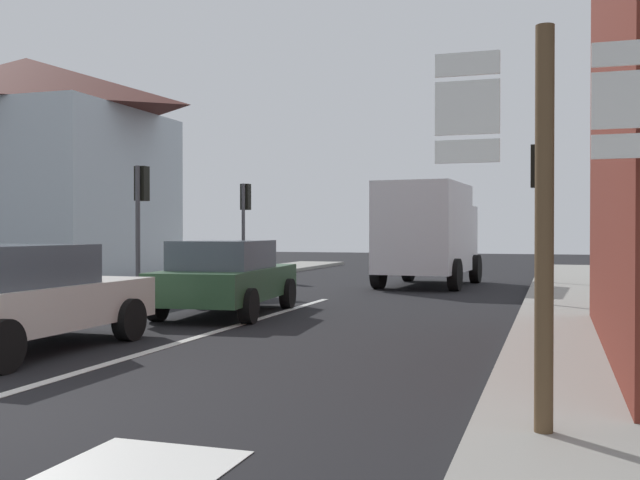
{
  "coord_description": "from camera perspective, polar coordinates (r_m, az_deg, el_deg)",
  "views": [
    {
      "loc": [
        5.29,
        -4.96,
        1.66
      ],
      "look_at": [
        -0.58,
        13.39,
        1.42
      ],
      "focal_mm": 41.29,
      "sensor_mm": 36.0,
      "label": 1
    }
  ],
  "objects": [
    {
      "name": "traffic_light_far_right",
      "position": [
        23.08,
        16.9,
        2.46
      ],
      "size": [
        0.3,
        0.49,
        3.21
      ],
      "color": "#47474C",
      "rests_on": "ground"
    },
    {
      "name": "sidewalk_left",
      "position": [
        17.12,
        -22.77,
        -4.68
      ],
      "size": [
        2.28,
        44.0,
        0.14
      ],
      "primitive_type": "cube",
      "color": "gray",
      "rests_on": "ground"
    },
    {
      "name": "traffic_light_near_left",
      "position": [
        19.64,
        -13.72,
        3.06
      ],
      "size": [
        0.3,
        0.49,
        3.34
      ],
      "color": "#47474C",
      "rests_on": "ground"
    },
    {
      "name": "delivery_truck",
      "position": [
        22.29,
        8.37,
        0.67
      ],
      "size": [
        2.75,
        5.13,
        3.05
      ],
      "color": "silver",
      "rests_on": "ground"
    },
    {
      "name": "lane_centre_stripe",
      "position": [
        12.28,
        -8.02,
        -7.04
      ],
      "size": [
        0.16,
        12.0,
        0.01
      ],
      "primitive_type": "cube",
      "color": "silver",
      "rests_on": "ground"
    },
    {
      "name": "traffic_light_near_right",
      "position": [
        16.2,
        16.54,
        3.92
      ],
      "size": [
        0.3,
        0.49,
        3.48
      ],
      "color": "#47474C",
      "rests_on": "ground"
    },
    {
      "name": "clapboard_house_left",
      "position": [
        27.08,
        -21.74,
        5.21
      ],
      "size": [
        8.83,
        7.79,
        7.55
      ],
      "color": "silver",
      "rests_on": "ground"
    },
    {
      "name": "sedan_near",
      "position": [
        10.84,
        -22.53,
        -4.1
      ],
      "size": [
        1.97,
        4.2,
        1.47
      ],
      "color": "beige",
      "rests_on": "ground"
    },
    {
      "name": "ground_plane",
      "position": [
        15.95,
        -1.74,
        -5.27
      ],
      "size": [
        80.0,
        80.0,
        0.0
      ],
      "primitive_type": "plane",
      "color": "black"
    },
    {
      "name": "sedan_far",
      "position": [
        14.67,
        -7.26,
        -2.81
      ],
      "size": [
        2.27,
        4.34,
        1.47
      ],
      "color": "#2D5133",
      "rests_on": "ground"
    },
    {
      "name": "traffic_light_far_left",
      "position": [
        25.63,
        -5.83,
        2.44
      ],
      "size": [
        0.3,
        0.49,
        3.3
      ],
      "color": "#47474C",
      "rests_on": "ground"
    },
    {
      "name": "sidewalk_right",
      "position": [
        13.06,
        19.91,
        -6.32
      ],
      "size": [
        2.28,
        44.0,
        0.14
      ],
      "primitive_type": "cube",
      "color": "gray",
      "rests_on": "ground"
    },
    {
      "name": "route_sign_post",
      "position": [
        5.79,
        17.0,
        3.18
      ],
      "size": [
        1.66,
        0.14,
        3.2
      ],
      "color": "brown",
      "rests_on": "ground"
    }
  ]
}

